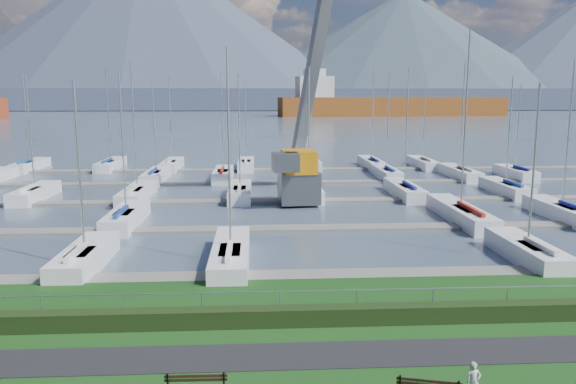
{
  "coord_description": "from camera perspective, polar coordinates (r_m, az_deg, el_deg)",
  "views": [
    {
      "loc": [
        -1.89,
        -20.61,
        8.69
      ],
      "look_at": [
        0.0,
        12.0,
        3.0
      ],
      "focal_mm": 35.0,
      "sensor_mm": 36.0,
      "label": 1
    }
  ],
  "objects": [
    {
      "name": "hedge",
      "position": [
        21.94,
        1.92,
        -12.46
      ],
      "size": [
        80.0,
        0.7,
        0.7
      ],
      "primitive_type": "cube",
      "color": "black",
      "rests_on": "grass"
    },
    {
      "name": "path",
      "position": [
        19.72,
        2.62,
        -16.24
      ],
      "size": [
        160.0,
        2.0,
        0.04
      ],
      "primitive_type": "cube",
      "color": "black",
      "rests_on": "grass"
    },
    {
      "name": "cargo_ship_mid",
      "position": [
        242.61,
        9.48,
        8.54
      ],
      "size": [
        96.24,
        25.04,
        21.5
      ],
      "rotation": [
        0.0,
        0.0,
        0.07
      ],
      "color": "brown",
      "rests_on": "water"
    },
    {
      "name": "crane",
      "position": [
        46.86,
        1.55,
        5.76
      ],
      "size": [
        5.95,
        13.23,
        22.35
      ],
      "rotation": [
        0.0,
        0.0,
        0.08
      ],
      "color": "#55565C",
      "rests_on": "water"
    },
    {
      "name": "fence",
      "position": [
        22.01,
        1.83,
        -10.02
      ],
      "size": [
        80.0,
        0.04,
        0.04
      ],
      "primitive_type": "cylinder",
      "rotation": [
        0.0,
        1.57,
        0.0
      ],
      "color": "gray",
      "rests_on": "grass"
    },
    {
      "name": "water",
      "position": [
        280.76,
        -2.95,
        8.02
      ],
      "size": [
        800.0,
        540.0,
        0.2
      ],
      "primitive_type": "cube",
      "color": "#48586A"
    },
    {
      "name": "foothill",
      "position": [
        350.62,
        -3.05,
        9.43
      ],
      "size": [
        900.0,
        80.0,
        12.0
      ],
      "primitive_type": "cube",
      "color": "#485269",
      "rests_on": "water"
    },
    {
      "name": "docks",
      "position": [
        47.49,
        -0.98,
        -0.93
      ],
      "size": [
        90.0,
        41.6,
        0.25
      ],
      "color": "slate",
      "rests_on": "water"
    },
    {
      "name": "sailboat_fleet",
      "position": [
        50.44,
        -5.61,
        6.12
      ],
      "size": [
        76.13,
        49.73,
        13.6
      ],
      "color": "#1C419A",
      "rests_on": "water"
    },
    {
      "name": "person",
      "position": [
        18.04,
        18.35,
        -17.36
      ],
      "size": [
        0.43,
        0.29,
        1.17
      ],
      "primitive_type": "imported",
      "rotation": [
        0.0,
        0.0,
        -0.02
      ],
      "color": "#A9A8AF",
      "rests_on": "grass"
    },
    {
      "name": "mountains",
      "position": [
        427.02,
        -2.13,
        14.98
      ],
      "size": [
        1190.0,
        360.0,
        115.0
      ],
      "color": "#3D4959",
      "rests_on": "water"
    }
  ]
}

